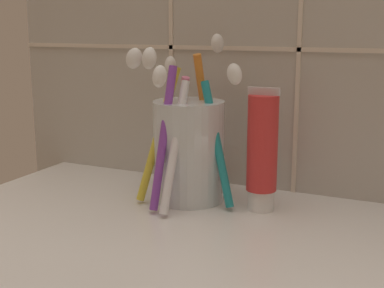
{
  "coord_description": "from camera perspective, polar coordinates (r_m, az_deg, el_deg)",
  "views": [
    {
      "loc": [
        16.3,
        -43.11,
        21.3
      ],
      "look_at": [
        -5.48,
        3.84,
        9.88
      ],
      "focal_mm": 50.0,
      "sensor_mm": 36.0,
      "label": 1
    }
  ],
  "objects": [
    {
      "name": "toothpaste_tube",
      "position": [
        0.57,
        7.91,
        -0.75
      ],
      "size": [
        3.39,
        3.23,
        13.19
      ],
      "color": "white",
      "rests_on": "sink_counter"
    },
    {
      "name": "sink_counter",
      "position": [
        0.5,
        3.9,
        -11.35
      ],
      "size": [
        64.6,
        35.55,
        2.0
      ],
      "primitive_type": "cube",
      "color": "silver",
      "rests_on": "ground"
    },
    {
      "name": "toothbrush_cup",
      "position": [
        0.6,
        -0.43,
        -0.3
      ],
      "size": [
        13.04,
        13.96,
        18.66
      ],
      "color": "silver",
      "rests_on": "sink_counter"
    }
  ]
}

